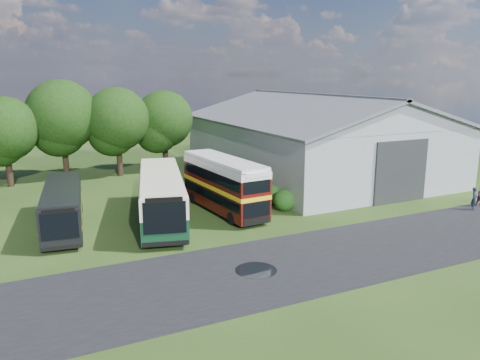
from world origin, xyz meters
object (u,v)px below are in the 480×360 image
bus_dark_single (63,206)px  bus_green_single (161,195)px  bus_maroon_double (224,185)px  visitor_a (474,199)px  storage_shed (314,134)px

bus_dark_single → bus_green_single: bearing=-4.0°
bus_maroon_double → visitor_a: (17.12, -7.84, -1.15)m
storage_shed → visitor_a: (3.49, -16.14, -3.31)m
storage_shed → visitor_a: size_ratio=14.42×
bus_green_single → bus_maroon_double: 4.82m
bus_green_single → bus_dark_single: size_ratio=1.21×
bus_dark_single → bus_maroon_double: bearing=1.7°
storage_shed → bus_dark_single: 25.95m
storage_shed → bus_maroon_double: (-13.63, -8.30, -2.16)m
storage_shed → bus_green_single: storage_shed is taller
bus_maroon_double → visitor_a: bearing=-28.7°
bus_dark_single → visitor_a: (28.26, -8.90, -0.63)m
storage_shed → visitor_a: storage_shed is taller
bus_maroon_double → bus_green_single: bearing=178.1°
bus_green_single → visitor_a: bearing=-4.8°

